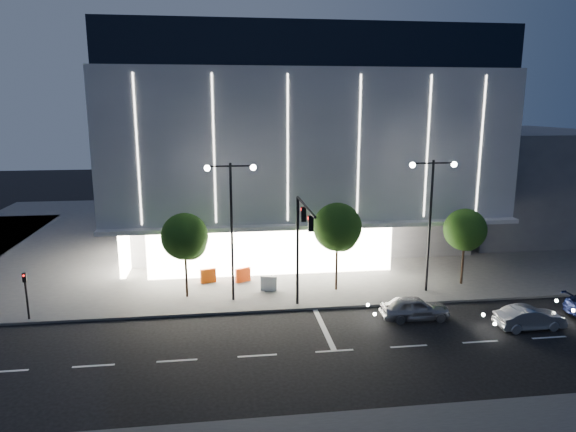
# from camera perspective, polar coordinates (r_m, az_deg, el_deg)

# --- Properties ---
(ground) EXTENTS (160.00, 160.00, 0.00)m
(ground) POSITION_cam_1_polar(r_m,az_deg,el_deg) (28.52, 0.47, -13.64)
(ground) COLOR black
(ground) RESTS_ON ground
(sidewalk_museum) EXTENTS (70.00, 40.00, 0.15)m
(sidewalk_museum) POSITION_cam_1_polar(r_m,az_deg,el_deg) (51.66, 2.29, -1.65)
(sidewalk_museum) COLOR #474747
(sidewalk_museum) RESTS_ON ground
(museum) EXTENTS (30.00, 25.80, 18.00)m
(museum) POSITION_cam_1_polar(r_m,az_deg,el_deg) (48.28, 0.33, 8.44)
(museum) COLOR #4C4C51
(museum) RESTS_ON ground
(annex_building) EXTENTS (16.00, 20.00, 10.00)m
(annex_building) POSITION_cam_1_polar(r_m,az_deg,el_deg) (58.07, 23.26, 3.85)
(annex_building) COLOR #4C4C51
(annex_building) RESTS_ON ground
(traffic_mast) EXTENTS (0.33, 5.89, 7.07)m
(traffic_mast) POSITION_cam_1_polar(r_m,az_deg,el_deg) (30.05, 1.49, -2.07)
(traffic_mast) COLOR black
(traffic_mast) RESTS_ON ground
(street_lamp_west) EXTENTS (3.16, 0.36, 9.00)m
(street_lamp_west) POSITION_cam_1_polar(r_m,az_deg,el_deg) (32.09, -6.31, 0.48)
(street_lamp_west) COLOR black
(street_lamp_west) RESTS_ON ground
(street_lamp_east) EXTENTS (3.16, 0.36, 9.00)m
(street_lamp_east) POSITION_cam_1_polar(r_m,az_deg,el_deg) (34.83, 15.59, 1.03)
(street_lamp_east) COLOR black
(street_lamp_east) RESTS_ON ground
(ped_signal_far) EXTENTS (0.22, 0.24, 3.00)m
(ped_signal_far) POSITION_cam_1_polar(r_m,az_deg,el_deg) (33.72, -27.10, -7.42)
(ped_signal_far) COLOR black
(ped_signal_far) RESTS_ON ground
(tree_left) EXTENTS (3.02, 3.02, 5.72)m
(tree_left) POSITION_cam_1_polar(r_m,az_deg,el_deg) (33.60, -11.36, -2.52)
(tree_left) COLOR black
(tree_left) RESTS_ON ground
(tree_mid) EXTENTS (3.25, 3.25, 6.15)m
(tree_mid) POSITION_cam_1_polar(r_m,az_deg,el_deg) (34.29, 5.53, -1.52)
(tree_mid) COLOR black
(tree_mid) RESTS_ON ground
(tree_right) EXTENTS (2.91, 2.91, 5.51)m
(tree_right) POSITION_cam_1_polar(r_m,az_deg,el_deg) (37.43, 19.08, -1.69)
(tree_right) COLOR black
(tree_right) RESTS_ON ground
(car_lead) EXTENTS (4.11, 1.73, 1.39)m
(car_lead) POSITION_cam_1_polar(r_m,az_deg,el_deg) (31.72, 13.91, -9.90)
(car_lead) COLOR #93959A
(car_lead) RESTS_ON ground
(car_second) EXTENTS (3.93, 1.46, 1.28)m
(car_second) POSITION_cam_1_polar(r_m,az_deg,el_deg) (32.66, 25.26, -10.19)
(car_second) COLOR #B3B6BB
(car_second) RESTS_ON ground
(barrier_a) EXTENTS (1.13, 0.53, 1.00)m
(barrier_a) POSITION_cam_1_polar(r_m,az_deg,el_deg) (36.88, -8.86, -6.59)
(barrier_a) COLOR #D94D0C
(barrier_a) RESTS_ON sidewalk_museum
(barrier_b) EXTENTS (1.13, 0.53, 1.00)m
(barrier_b) POSITION_cam_1_polar(r_m,az_deg,el_deg) (34.99, -2.15, -7.49)
(barrier_b) COLOR silver
(barrier_b) RESTS_ON sidewalk_museum
(barrier_c) EXTENTS (1.11, 0.67, 1.00)m
(barrier_c) POSITION_cam_1_polar(r_m,az_deg,el_deg) (36.76, -5.03, -6.55)
(barrier_c) COLOR #FF430E
(barrier_c) RESTS_ON sidewalk_museum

